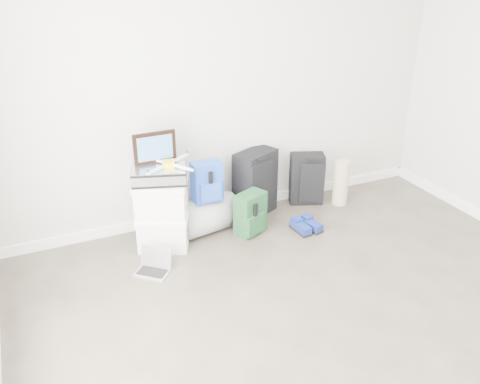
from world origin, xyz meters
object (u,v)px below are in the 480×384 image
duffel_bag (207,215)px  carry_on (307,179)px  laptop (154,266)px  briefcase (160,174)px  boxes_stack (163,214)px  large_suitcase (256,183)px

duffel_bag → carry_on: bearing=-2.5°
carry_on → laptop: bearing=-140.1°
briefcase → laptop: briefcase is taller
boxes_stack → duffel_bag: 0.48m
briefcase → duffel_bag: 0.71m
laptop → briefcase: bearing=102.5°
briefcase → carry_on: 1.72m
duffel_bag → carry_on: 1.21m
boxes_stack → large_suitcase: 1.07m
duffel_bag → carry_on: size_ratio=1.03×
boxes_stack → briefcase: bearing=-156.0°
boxes_stack → briefcase: briefcase is taller
large_suitcase → laptop: (-1.25, -0.60, -0.29)m
briefcase → duffel_bag: bearing=27.5°
duffel_bag → large_suitcase: large_suitcase is taller
large_suitcase → carry_on: (0.60, -0.00, -0.06)m
duffel_bag → large_suitcase: (0.59, 0.16, 0.16)m
boxes_stack → duffel_bag: bearing=33.4°
carry_on → duffel_bag: bearing=-150.8°
briefcase → laptop: bearing=-101.0°
briefcase → large_suitcase: (1.04, 0.23, -0.38)m
large_suitcase → carry_on: 0.61m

